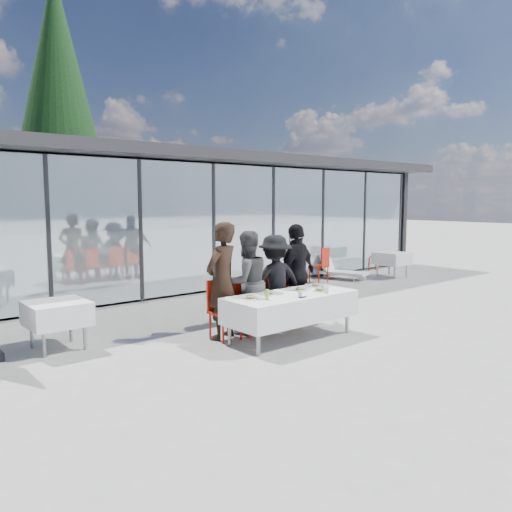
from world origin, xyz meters
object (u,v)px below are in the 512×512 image
at_px(spare_chair_a, 366,253).
at_px(plate_extra, 320,290).
at_px(lounger, 339,270).
at_px(diner_chair_b, 247,302).
at_px(spare_chair_b, 322,263).
at_px(diner_b, 247,282).
at_px(spare_table_right, 392,259).
at_px(conifer_tree, 58,98).
at_px(diner_chair_d, 297,294).
at_px(dining_table, 291,307).
at_px(juice_bottle, 267,295).
at_px(diner_a, 222,281).
at_px(diner_chair_c, 275,298).
at_px(plate_b, 268,293).
at_px(spare_table_left, 57,314).
at_px(plate_a, 251,298).
at_px(diner_chair_a, 222,306).
at_px(plate_d, 316,285).
at_px(plate_c, 301,289).
at_px(diner_c, 275,281).
at_px(diner_d, 297,273).
at_px(folded_eyeglasses, 303,297).

bearing_deg(spare_chair_a, plate_extra, -147.44).
bearing_deg(plate_extra, lounger, 37.59).
relative_size(diner_chair_b, spare_chair_b, 1.00).
distance_m(diner_b, spare_table_right, 7.59).
height_order(diner_b, conifer_tree, conifer_tree).
bearing_deg(diner_chair_d, diner_b, 179.93).
distance_m(dining_table, juice_bottle, 0.70).
bearing_deg(diner_a, dining_table, 118.97).
relative_size(diner_chair_c, plate_b, 4.16).
height_order(juice_bottle, conifer_tree, conifer_tree).
distance_m(spare_table_left, lounger, 8.84).
bearing_deg(plate_a, diner_chair_d, 21.81).
xyz_separation_m(dining_table, plate_b, (-0.34, 0.18, 0.24)).
bearing_deg(plate_extra, diner_chair_a, 147.07).
distance_m(diner_a, diner_chair_c, 1.24).
bearing_deg(plate_extra, juice_bottle, 178.39).
relative_size(plate_extra, spare_table_left, 0.27).
distance_m(diner_chair_b, plate_d, 1.29).
relative_size(plate_c, spare_table_right, 0.27).
height_order(plate_a, lounger, plate_a).
height_order(dining_table, conifer_tree, conifer_tree).
relative_size(diner_chair_b, spare_table_left, 1.13).
height_order(diner_b, plate_c, diner_b).
xyz_separation_m(dining_table, diner_chair_b, (-0.33, 0.75, -0.00)).
height_order(spare_table_right, lounger, spare_table_right).
height_order(diner_c, diner_chair_c, diner_c).
relative_size(diner_c, diner_d, 0.90).
bearing_deg(diner_b, juice_bottle, 80.45).
xyz_separation_m(plate_d, plate_extra, (-0.28, -0.34, 0.00)).
relative_size(spare_chair_b, lounger, 0.67).
bearing_deg(plate_d, juice_bottle, -167.66).
bearing_deg(diner_b, diner_d, -170.93).
relative_size(dining_table, diner_chair_a, 2.32).
bearing_deg(diner_chair_b, diner_chair_d, 0.00).
bearing_deg(plate_d, plate_c, -170.09).
height_order(diner_d, plate_d, diner_d).
xyz_separation_m(juice_bottle, spare_chair_b, (5.21, 3.66, -0.29)).
relative_size(diner_chair_c, spare_chair_a, 1.00).
relative_size(diner_chair_a, folded_eyeglasses, 6.96).
xyz_separation_m(spare_chair_b, lounger, (0.91, 0.14, -0.28)).
height_order(plate_a, plate_c, same).
distance_m(folded_eyeglasses, spare_chair_b, 6.08).
relative_size(diner_chair_a, plate_c, 4.16).
height_order(spare_chair_b, lounger, spare_chair_b).
bearing_deg(spare_table_right, spare_chair_a, 65.93).
distance_m(diner_chair_a, diner_d, 1.76).
relative_size(diner_b, diner_chair_c, 1.81).
relative_size(diner_b, plate_a, 7.53).
bearing_deg(lounger, diner_c, -150.46).
xyz_separation_m(diner_c, plate_a, (-1.10, -0.66, -0.06)).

